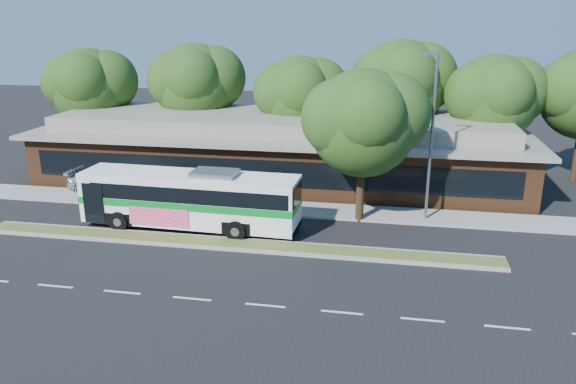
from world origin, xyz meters
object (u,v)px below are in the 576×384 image
lamp_post (431,133)px  sidewalk_tree (371,120)px  sedan (106,181)px  transit_bus (191,196)px

lamp_post → sidewalk_tree: (-3.15, -0.56, 0.67)m
lamp_post → sidewalk_tree: 3.27m
sedan → lamp_post: bearing=-98.6°
lamp_post → transit_bus: 13.11m
lamp_post → sedan: 20.44m
transit_bus → sidewalk_tree: 10.27m
sedan → sidewalk_tree: 17.62m
lamp_post → transit_bus: size_ratio=0.78×
lamp_post → sedan: bearing=174.8°
lamp_post → transit_bus: bearing=-164.2°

